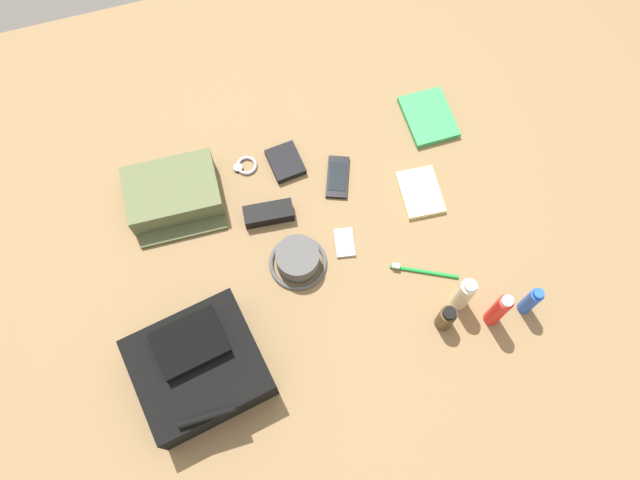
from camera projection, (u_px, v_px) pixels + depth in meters
name	position (u px, v px, depth m)	size (l,w,h in m)	color
ground_plane	(320.00, 247.00, 1.78)	(2.64, 2.02, 0.02)	olive
backpack	(199.00, 367.00, 1.58)	(0.35, 0.33, 0.14)	black
toiletry_pouch	(173.00, 194.00, 1.78)	(0.27, 0.23, 0.08)	#56603D
bucket_hat	(298.00, 260.00, 1.72)	(0.16, 0.16, 0.07)	#4E4E4E
deodorant_spray	(531.00, 301.00, 1.64)	(0.03, 0.03, 0.14)	blue
sunscreen_spray	(498.00, 310.00, 1.61)	(0.04, 0.04, 0.17)	red
lotion_bottle	(464.00, 294.00, 1.63)	(0.04, 0.04, 0.16)	beige
cologne_bottle	(446.00, 318.00, 1.64)	(0.04, 0.04, 0.11)	#473319
paperback_novel	(429.00, 117.00, 1.91)	(0.14, 0.18, 0.02)	#2D934C
cell_phone	(338.00, 177.00, 1.84)	(0.11, 0.15, 0.01)	black
media_player	(345.00, 243.00, 1.76)	(0.07, 0.09, 0.01)	#B7B7BC
wristwatch	(246.00, 166.00, 1.85)	(0.07, 0.06, 0.01)	#99999E
toothbrush	(420.00, 271.00, 1.73)	(0.17, 0.09, 0.02)	#198C33
wallet	(285.00, 162.00, 1.85)	(0.09, 0.11, 0.02)	black
notepad	(420.00, 192.00, 1.82)	(0.11, 0.15, 0.02)	beige
sunglasses_case	(269.00, 214.00, 1.78)	(0.14, 0.06, 0.04)	black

